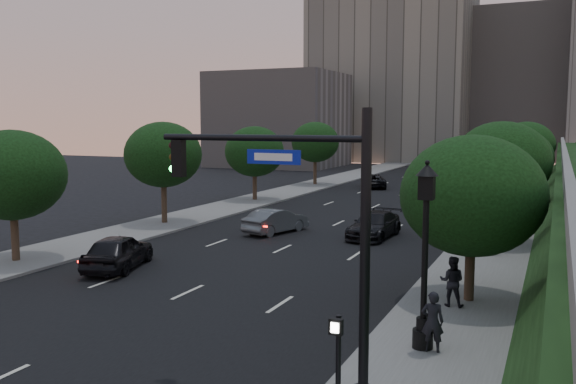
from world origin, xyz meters
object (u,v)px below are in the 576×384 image
at_px(pedestrian_a, 432,322).
at_px(sedan_far_left, 373,181).
at_px(sedan_far_right, 478,192).
at_px(pedestrian_c, 492,236).
at_px(street_lamp, 425,264).
at_px(sedan_near_right, 374,225).
at_px(traffic_signal_mast, 320,251).
at_px(pedestrian_b, 452,281).
at_px(sedan_near_left, 118,251).
at_px(sedan_mid_left, 276,221).

bearing_deg(pedestrian_a, sedan_far_left, -84.68).
relative_size(sedan_far_right, pedestrian_c, 2.32).
height_order(street_lamp, sedan_near_right, street_lamp).
relative_size(traffic_signal_mast, pedestrian_a, 3.98).
distance_m(sedan_far_left, pedestrian_b, 40.65).
bearing_deg(sedan_near_left, pedestrian_a, 146.06).
height_order(traffic_signal_mast, sedan_far_right, traffic_signal_mast).
distance_m(traffic_signal_mast, sedan_far_left, 48.37).
relative_size(sedan_far_left, pedestrian_b, 2.82).
distance_m(street_lamp, sedan_far_left, 44.91).
distance_m(sedan_far_right, pedestrian_a, 36.79).
xyz_separation_m(street_lamp, pedestrian_c, (0.54, 13.95, -1.57)).
xyz_separation_m(street_lamp, pedestrian_b, (0.11, 4.50, -1.58)).
height_order(traffic_signal_mast, street_lamp, traffic_signal_mast).
relative_size(street_lamp, pedestrian_c, 3.08).
bearing_deg(traffic_signal_mast, pedestrian_a, 63.03).
bearing_deg(sedan_mid_left, street_lamp, 143.10).
relative_size(traffic_signal_mast, street_lamp, 1.25).
relative_size(sedan_near_left, pedestrian_c, 2.62).
xyz_separation_m(sedan_far_right, pedestrian_c, (3.27, -22.54, 0.34)).
bearing_deg(street_lamp, sedan_mid_left, 127.49).
xyz_separation_m(traffic_signal_mast, sedan_near_left, (-13.11, 8.59, -2.86)).
relative_size(sedan_near_left, sedan_far_right, 1.13).
xyz_separation_m(traffic_signal_mast, pedestrian_c, (2.21, 17.98, -2.61)).
bearing_deg(pedestrian_a, street_lamp, -43.33).
bearing_deg(sedan_far_left, pedestrian_c, 97.05).
xyz_separation_m(sedan_near_right, pedestrian_b, (6.30, -12.16, 0.31)).
xyz_separation_m(sedan_near_left, pedestrian_c, (15.32, 9.39, 0.25)).
distance_m(sedan_far_left, sedan_near_right, 27.12).
bearing_deg(traffic_signal_mast, sedan_mid_left, 117.75).
relative_size(sedan_near_left, sedan_near_right, 0.93).
relative_size(traffic_signal_mast, pedestrian_c, 3.83).
distance_m(traffic_signal_mast, pedestrian_a, 5.07).
xyz_separation_m(pedestrian_b, pedestrian_c, (0.44, 9.45, 0.01)).
bearing_deg(street_lamp, sedan_near_right, 110.41).
xyz_separation_m(sedan_near_left, sedan_far_left, (1.07, 38.17, -0.11)).
distance_m(sedan_mid_left, sedan_near_right, 5.94).
bearing_deg(sedan_near_left, sedan_near_right, -141.81).
height_order(traffic_signal_mast, sedan_near_left, traffic_signal_mast).
bearing_deg(pedestrian_b, sedan_far_right, -87.24).
xyz_separation_m(street_lamp, sedan_far_right, (-2.73, 36.49, -1.91)).
height_order(street_lamp, sedan_far_left, street_lamp).
bearing_deg(sedan_near_right, sedan_mid_left, -167.67).
height_order(sedan_near_left, sedan_mid_left, sedan_near_left).
bearing_deg(traffic_signal_mast, sedan_far_left, 104.44).
height_order(street_lamp, pedestrian_a, street_lamp).
height_order(sedan_mid_left, pedestrian_b, pedestrian_b).
xyz_separation_m(sedan_far_left, pedestrian_c, (14.25, -28.77, 0.36)).
distance_m(sedan_near_left, sedan_far_left, 38.18).
relative_size(sedan_near_left, pedestrian_b, 2.66).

